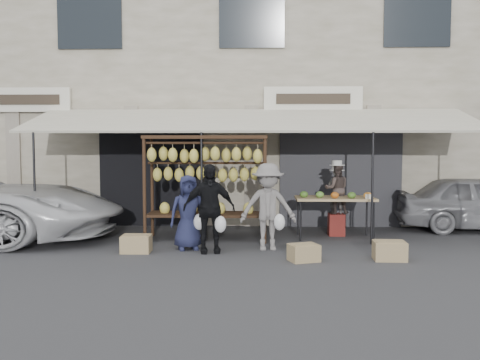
{
  "coord_description": "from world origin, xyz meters",
  "views": [
    {
      "loc": [
        0.17,
        -9.8,
        2.08
      ],
      "look_at": [
        -0.22,
        1.4,
        1.3
      ],
      "focal_mm": 40.0,
      "sensor_mm": 36.0,
      "label": 1
    }
  ],
  "objects_px": {
    "vendor_right": "(337,189)",
    "crate_near_b": "(390,251)",
    "banana_rack": "(206,167)",
    "customer_right": "(268,207)",
    "crate_near_a": "(304,253)",
    "customer_left": "(188,212)",
    "vendor_left": "(337,193)",
    "produce_table": "(335,199)",
    "customer_mid": "(209,208)",
    "crate_far": "(136,244)"
  },
  "relations": [
    {
      "from": "customer_right",
      "to": "crate_near_a",
      "type": "height_order",
      "value": "customer_right"
    },
    {
      "from": "crate_far",
      "to": "customer_right",
      "type": "bearing_deg",
      "value": 7.84
    },
    {
      "from": "banana_rack",
      "to": "vendor_right",
      "type": "bearing_deg",
      "value": 13.32
    },
    {
      "from": "vendor_left",
      "to": "crate_far",
      "type": "distance_m",
      "value": 4.66
    },
    {
      "from": "customer_right",
      "to": "crate_far",
      "type": "relative_size",
      "value": 3.09
    },
    {
      "from": "vendor_right",
      "to": "customer_right",
      "type": "relative_size",
      "value": 0.67
    },
    {
      "from": "crate_far",
      "to": "vendor_right",
      "type": "bearing_deg",
      "value": 26.2
    },
    {
      "from": "banana_rack",
      "to": "produce_table",
      "type": "bearing_deg",
      "value": 5.93
    },
    {
      "from": "banana_rack",
      "to": "crate_far",
      "type": "distance_m",
      "value": 2.28
    },
    {
      "from": "banana_rack",
      "to": "crate_near_b",
      "type": "relative_size",
      "value": 4.68
    },
    {
      "from": "vendor_left",
      "to": "vendor_right",
      "type": "distance_m",
      "value": 0.13
    },
    {
      "from": "vendor_right",
      "to": "customer_left",
      "type": "relative_size",
      "value": 0.77
    },
    {
      "from": "banana_rack",
      "to": "customer_left",
      "type": "distance_m",
      "value": 1.33
    },
    {
      "from": "crate_far",
      "to": "banana_rack",
      "type": "bearing_deg",
      "value": 47.73
    },
    {
      "from": "customer_left",
      "to": "crate_near_a",
      "type": "relative_size",
      "value": 2.94
    },
    {
      "from": "banana_rack",
      "to": "customer_right",
      "type": "relative_size",
      "value": 1.54
    },
    {
      "from": "crate_far",
      "to": "vendor_left",
      "type": "bearing_deg",
      "value": 27.17
    },
    {
      "from": "banana_rack",
      "to": "crate_far",
      "type": "xyz_separation_m",
      "value": [
        -1.21,
        -1.33,
        -1.41
      ]
    },
    {
      "from": "vendor_right",
      "to": "crate_far",
      "type": "xyz_separation_m",
      "value": [
        -4.08,
        -2.01,
        -0.89
      ]
    },
    {
      "from": "crate_near_a",
      "to": "produce_table",
      "type": "bearing_deg",
      "value": 69.23
    },
    {
      "from": "vendor_left",
      "to": "produce_table",
      "type": "bearing_deg",
      "value": 89.86
    },
    {
      "from": "customer_right",
      "to": "crate_near_b",
      "type": "relative_size",
      "value": 3.03
    },
    {
      "from": "banana_rack",
      "to": "customer_mid",
      "type": "height_order",
      "value": "banana_rack"
    },
    {
      "from": "customer_right",
      "to": "crate_near_a",
      "type": "relative_size",
      "value": 3.4
    },
    {
      "from": "banana_rack",
      "to": "customer_right",
      "type": "distance_m",
      "value": 1.79
    },
    {
      "from": "vendor_right",
      "to": "customer_mid",
      "type": "xyz_separation_m",
      "value": [
        -2.69,
        -1.97,
        -0.21
      ]
    },
    {
      "from": "customer_right",
      "to": "crate_far",
      "type": "bearing_deg",
      "value": -176.93
    },
    {
      "from": "customer_left",
      "to": "crate_far",
      "type": "bearing_deg",
      "value": -176.28
    },
    {
      "from": "crate_near_a",
      "to": "banana_rack",
      "type": "bearing_deg",
      "value": 134.06
    },
    {
      "from": "banana_rack",
      "to": "vendor_left",
      "type": "bearing_deg",
      "value": 14.99
    },
    {
      "from": "vendor_left",
      "to": "crate_far",
      "type": "relative_size",
      "value": 1.98
    },
    {
      "from": "vendor_left",
      "to": "customer_left",
      "type": "relative_size",
      "value": 0.74
    },
    {
      "from": "customer_mid",
      "to": "crate_near_b",
      "type": "distance_m",
      "value": 3.38
    },
    {
      "from": "customer_left",
      "to": "crate_near_b",
      "type": "relative_size",
      "value": 2.62
    },
    {
      "from": "crate_near_a",
      "to": "customer_left",
      "type": "bearing_deg",
      "value": 155.66
    },
    {
      "from": "customer_mid",
      "to": "crate_far",
      "type": "height_order",
      "value": "customer_mid"
    },
    {
      "from": "crate_near_a",
      "to": "crate_near_b",
      "type": "bearing_deg",
      "value": 5.37
    },
    {
      "from": "crate_near_a",
      "to": "customer_right",
      "type": "bearing_deg",
      "value": 121.58
    },
    {
      "from": "customer_mid",
      "to": "crate_near_b",
      "type": "relative_size",
      "value": 3.03
    },
    {
      "from": "customer_mid",
      "to": "vendor_right",
      "type": "bearing_deg",
      "value": 26.66
    },
    {
      "from": "banana_rack",
      "to": "produce_table",
      "type": "xyz_separation_m",
      "value": [
        2.78,
        0.29,
        -0.71
      ]
    },
    {
      "from": "banana_rack",
      "to": "customer_left",
      "type": "bearing_deg",
      "value": -104.34
    },
    {
      "from": "vendor_right",
      "to": "crate_near_b",
      "type": "height_order",
      "value": "vendor_right"
    },
    {
      "from": "produce_table",
      "to": "crate_near_b",
      "type": "relative_size",
      "value": 3.06
    },
    {
      "from": "customer_mid",
      "to": "customer_right",
      "type": "distance_m",
      "value": 1.16
    },
    {
      "from": "vendor_left",
      "to": "customer_mid",
      "type": "xyz_separation_m",
      "value": [
        -2.7,
        -2.06,
        -0.12
      ]
    },
    {
      "from": "customer_mid",
      "to": "crate_near_a",
      "type": "relative_size",
      "value": 3.39
    },
    {
      "from": "produce_table",
      "to": "customer_right",
      "type": "bearing_deg",
      "value": -139.3
    },
    {
      "from": "crate_near_b",
      "to": "crate_far",
      "type": "bearing_deg",
      "value": 173.74
    },
    {
      "from": "customer_right",
      "to": "crate_near_b",
      "type": "bearing_deg",
      "value": -26.52
    }
  ]
}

